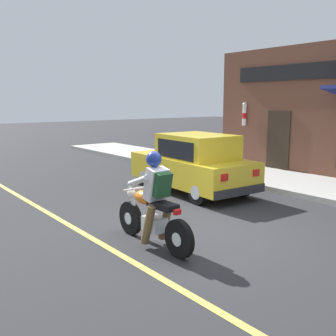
{
  "coord_description": "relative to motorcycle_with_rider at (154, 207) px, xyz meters",
  "views": [
    {
      "loc": [
        -4.88,
        -5.09,
        2.43
      ],
      "look_at": [
        0.47,
        1.71,
        0.95
      ],
      "focal_mm": 42.0,
      "sensor_mm": 36.0,
      "label": 1
    }
  ],
  "objects": [
    {
      "name": "motorcycle_with_rider",
      "position": [
        0.0,
        0.0,
        0.0
      ],
      "size": [
        0.56,
        2.02,
        1.62
      ],
      "color": "black",
      "rests_on": "ground"
    },
    {
      "name": "sidewalk_curb",
      "position": [
        6.13,
        2.93,
        -0.61
      ],
      "size": [
        2.6,
        22.0,
        0.14
      ],
      "primitive_type": "cube",
      "color": "#ADAAA3",
      "rests_on": "ground"
    },
    {
      "name": "ground_plane",
      "position": [
        1.13,
        -0.07,
        -0.68
      ],
      "size": [
        80.0,
        80.0,
        0.0
      ],
      "primitive_type": "plane",
      "color": "#2B2B2D"
    },
    {
      "name": "lane_stripe",
      "position": [
        -0.67,
        2.93,
        -0.67
      ],
      "size": [
        0.12,
        19.8,
        0.01
      ],
      "primitive_type": "cube",
      "color": "#D1C64C",
      "rests_on": "ground"
    },
    {
      "name": "car_hatchback",
      "position": [
        3.2,
        2.59,
        0.09
      ],
      "size": [
        1.88,
        3.88,
        1.57
      ],
      "color": "black",
      "rests_on": "ground"
    }
  ]
}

